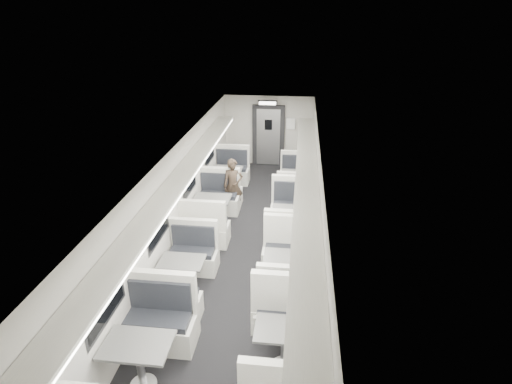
% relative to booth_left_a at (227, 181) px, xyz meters
% --- Properties ---
extents(room, '(3.24, 12.24, 2.64)m').
position_rel_booth_left_a_xyz_m(room, '(1.00, -3.38, 0.81)').
color(room, black).
rests_on(room, ground).
extents(booth_left_a, '(1.09, 2.20, 1.18)m').
position_rel_booth_left_a_xyz_m(booth_left_a, '(0.00, 0.00, 0.00)').
color(booth_left_a, white).
rests_on(booth_left_a, room).
extents(booth_left_b, '(1.10, 2.22, 1.19)m').
position_rel_booth_left_a_xyz_m(booth_left_b, '(0.00, -2.03, 0.00)').
color(booth_left_b, white).
rests_on(booth_left_b, room).
extents(booth_left_c, '(1.00, 2.04, 1.09)m').
position_rel_booth_left_a_xyz_m(booth_left_c, '(0.00, -4.66, -0.03)').
color(booth_left_c, white).
rests_on(booth_left_c, room).
extents(booth_left_d, '(1.14, 2.31, 1.24)m').
position_rel_booth_left_a_xyz_m(booth_left_d, '(0.00, -6.80, 0.02)').
color(booth_left_d, white).
rests_on(booth_left_d, room).
extents(booth_right_a, '(0.96, 1.95, 1.04)m').
position_rel_booth_left_a_xyz_m(booth_right_a, '(2.00, 0.15, -0.04)').
color(booth_right_a, white).
rests_on(booth_right_a, room).
extents(booth_right_b, '(1.13, 2.30, 1.23)m').
position_rel_booth_left_a_xyz_m(booth_right_b, '(2.00, -2.52, 0.02)').
color(booth_right_b, white).
rests_on(booth_right_b, room).
extents(booth_right_c, '(1.15, 2.33, 1.25)m').
position_rel_booth_left_a_xyz_m(booth_right_c, '(2.00, -4.50, 0.02)').
color(booth_right_c, white).
rests_on(booth_right_c, room).
extents(booth_right_d, '(1.06, 2.15, 1.15)m').
position_rel_booth_left_a_xyz_m(booth_right_d, '(2.00, -6.23, -0.01)').
color(booth_right_d, white).
rests_on(booth_right_d, room).
extents(passenger, '(0.61, 0.48, 1.46)m').
position_rel_booth_left_a_xyz_m(passenger, '(0.38, -1.10, 0.34)').
color(passenger, black).
rests_on(passenger, room).
extents(window_a, '(0.02, 1.18, 0.84)m').
position_rel_booth_left_a_xyz_m(window_a, '(-0.49, 0.02, 0.96)').
color(window_a, black).
rests_on(window_a, room).
extents(window_b, '(0.02, 1.18, 0.84)m').
position_rel_booth_left_a_xyz_m(window_b, '(-0.49, -2.18, 0.96)').
color(window_b, black).
rests_on(window_b, room).
extents(window_c, '(0.02, 1.18, 0.84)m').
position_rel_booth_left_a_xyz_m(window_c, '(-0.49, -4.38, 0.96)').
color(window_c, black).
rests_on(window_c, room).
extents(window_d, '(0.02, 1.18, 0.84)m').
position_rel_booth_left_a_xyz_m(window_d, '(-0.49, -6.58, 0.96)').
color(window_d, black).
rests_on(window_d, room).
extents(luggage_rack_left, '(0.46, 10.40, 0.09)m').
position_rel_booth_left_a_xyz_m(luggage_rack_left, '(-0.24, -3.68, 1.52)').
color(luggage_rack_left, white).
rests_on(luggage_rack_left, room).
extents(luggage_rack_right, '(0.46, 10.40, 0.09)m').
position_rel_booth_left_a_xyz_m(luggage_rack_right, '(2.24, -3.68, 1.52)').
color(luggage_rack_right, white).
rests_on(luggage_rack_right, room).
extents(vestibule_door, '(1.10, 0.13, 2.10)m').
position_rel_booth_left_a_xyz_m(vestibule_door, '(1.00, 2.56, 0.65)').
color(vestibule_door, black).
rests_on(vestibule_door, room).
extents(exit_sign, '(0.62, 0.12, 0.16)m').
position_rel_booth_left_a_xyz_m(exit_sign, '(1.00, 2.07, 1.89)').
color(exit_sign, black).
rests_on(exit_sign, room).
extents(wall_notice, '(0.32, 0.02, 0.40)m').
position_rel_booth_left_a_xyz_m(wall_notice, '(1.75, 2.54, 1.11)').
color(wall_notice, white).
rests_on(wall_notice, room).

